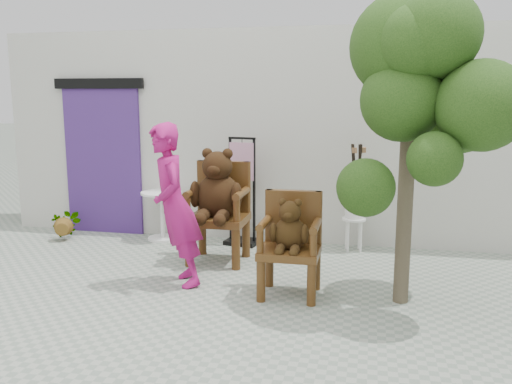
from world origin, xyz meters
TOP-DOWN VIEW (x-y plane):
  - ground_plane at (0.00, 0.00)m, footprint 60.00×60.00m
  - back_wall at (0.00, 3.10)m, footprint 9.00×1.00m
  - doorway at (-3.00, 2.58)m, footprint 1.40×0.11m
  - chair_big at (-0.89, 1.52)m, footprint 0.71×0.76m
  - chair_small at (0.17, 0.56)m, footprint 0.62×0.57m
  - person at (-1.11, 0.56)m, footprint 0.71×0.78m
  - cafe_table at (-1.99, 2.35)m, footprint 0.60×0.60m
  - display_stand at (-0.79, 2.35)m, footprint 0.50×0.42m
  - stool_bucket at (0.77, 2.33)m, footprint 0.32×0.32m
  - tree at (1.45, 0.44)m, footprint 1.63×1.64m
  - potted_plant at (-3.40, 2.08)m, footprint 0.53×0.50m

SIDE VIEW (x-z plane):
  - ground_plane at x=0.00m, z-range 0.00..0.00m
  - potted_plant at x=-3.40m, z-range 0.00..0.47m
  - cafe_table at x=-1.99m, z-range 0.09..0.79m
  - display_stand at x=-0.79m, z-range -0.17..1.34m
  - chair_small at x=0.17m, z-range 0.10..1.18m
  - stool_bucket at x=0.77m, z-range -0.08..1.37m
  - chair_big at x=-0.89m, z-range 0.11..1.55m
  - person at x=-1.11m, z-range 0.00..1.79m
  - doorway at x=-3.00m, z-range 0.00..2.33m
  - back_wall at x=0.00m, z-range 0.00..3.00m
  - tree at x=1.45m, z-range 0.72..3.75m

